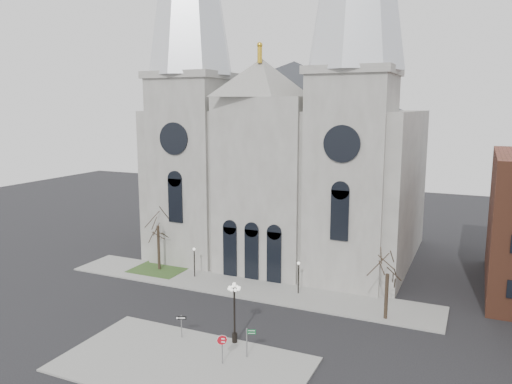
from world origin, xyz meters
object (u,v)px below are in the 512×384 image
at_px(stop_sign, 222,343).
at_px(street_name_sign, 248,340).
at_px(one_way_sign, 181,322).
at_px(globe_lamp, 234,305).

height_order(stop_sign, street_name_sign, street_name_sign).
bearing_deg(one_way_sign, street_name_sign, -30.30).
relative_size(stop_sign, globe_lamp, 0.45).
bearing_deg(globe_lamp, stop_sign, -78.45).
bearing_deg(stop_sign, globe_lamp, 89.04).
xyz_separation_m(globe_lamp, street_name_sign, (1.96, -1.71, -1.78)).
relative_size(stop_sign, street_name_sign, 0.98).
height_order(stop_sign, globe_lamp, globe_lamp).
relative_size(one_way_sign, street_name_sign, 0.84).
height_order(one_way_sign, street_name_sign, street_name_sign).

